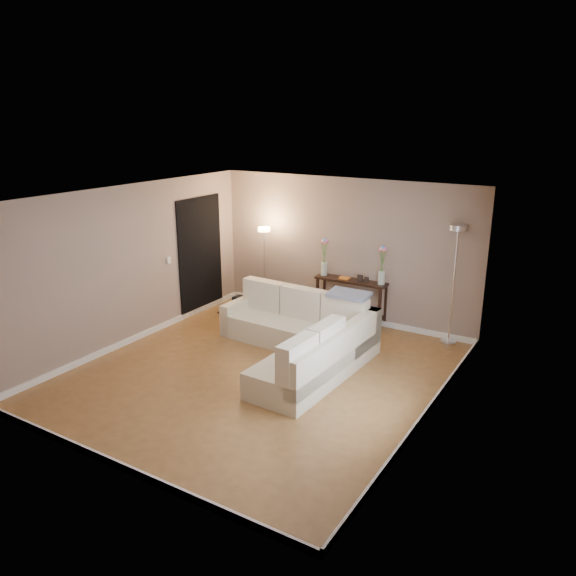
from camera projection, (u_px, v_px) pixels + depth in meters
The scene contains 23 objects.
floor at pixel (260, 373), 8.27m from camera, with size 5.00×5.50×0.01m, color olive.
ceiling at pixel (257, 196), 7.50m from camera, with size 5.00×5.50×0.01m, color white.
wall_back at pixel (344, 250), 10.13m from camera, with size 5.00×0.02×2.60m, color gray.
wall_front at pixel (104, 359), 5.63m from camera, with size 5.00×0.02×2.60m, color gray.
wall_left at pixel (131, 265), 9.13m from camera, with size 0.02×5.50×2.60m, color gray.
wall_right at pixel (434, 322), 6.64m from camera, with size 0.02×5.50×2.60m, color gray.
baseboard_back at pixel (342, 315), 10.48m from camera, with size 5.00×0.03×0.10m, color white.
baseboard_front at pixel (117, 464), 6.02m from camera, with size 5.00×0.03×0.10m, color white.
baseboard_left at pixel (138, 337), 9.49m from camera, with size 0.03×5.50×0.10m, color white.
baseboard_right at pixel (424, 415), 7.02m from camera, with size 0.03×5.50×0.10m, color white.
doorway at pixel (201, 256), 10.56m from camera, with size 0.02×1.20×2.20m, color black.
switch_plate at pixel (169, 260), 9.84m from camera, with size 0.02×0.08×0.12m, color white.
sectional_sofa at pixel (302, 337), 8.72m from camera, with size 2.61×2.58×0.91m.
throw_blanket at pixel (349, 294), 8.80m from camera, with size 0.65×0.38×0.05m, color slate.
console_table at pixel (347, 298), 10.19m from camera, with size 1.33×0.36×0.82m.
leaning_mirror at pixel (356, 257), 10.07m from camera, with size 0.94×0.05×0.74m.
table_decor at pixel (351, 278), 10.01m from camera, with size 0.56×0.12×0.13m.
flower_vase_left at pixel (324, 260), 10.23m from camera, with size 0.15×0.12×0.70m.
flower_vase_right at pixel (382, 268), 9.68m from camera, with size 0.15×0.12×0.70m.
floor_lamp_lit at pixel (264, 252), 10.61m from camera, with size 0.25×0.25×1.63m.
floor_lamp_unlit at pixel (455, 261), 8.93m from camera, with size 0.32×0.32×2.00m.
charcoal_rug at pixel (251, 313), 10.76m from camera, with size 1.06×0.80×0.01m, color black.
black_bag at pixel (241, 302), 10.72m from camera, with size 0.30×0.21×0.19m, color black.
Camera 1 is at (4.27, -6.21, 3.65)m, focal length 35.00 mm.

